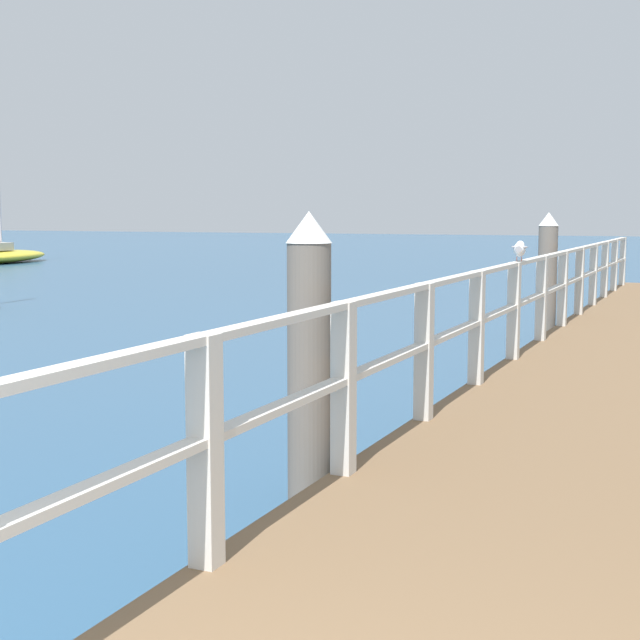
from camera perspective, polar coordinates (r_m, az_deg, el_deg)
name	(u,v)px	position (r m, az deg, el deg)	size (l,w,h in m)	color
pier_railing	(541,288)	(11.51, 13.49, 1.91)	(0.12, 19.10, 1.03)	beige
dock_piling_near	(309,362)	(5.91, -0.67, -2.60)	(0.29, 0.29, 1.93)	#6B6056
dock_piling_far	(547,277)	(14.08, 13.82, 2.57)	(0.29, 0.29, 1.93)	#6B6056
seagull_foreground	(519,249)	(10.15, 12.19, 4.32)	(0.21, 0.48, 0.21)	white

